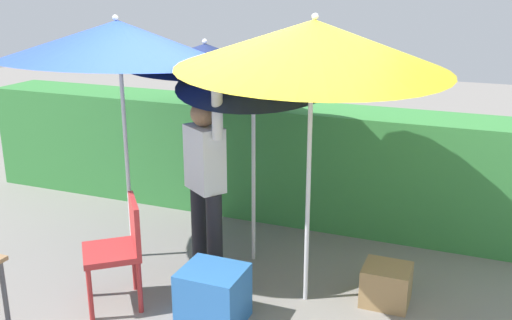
{
  "coord_description": "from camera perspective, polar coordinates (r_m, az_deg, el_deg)",
  "views": [
    {
      "loc": [
        1.75,
        -4.06,
        2.56
      ],
      "look_at": [
        0.0,
        0.3,
        1.1
      ],
      "focal_mm": 41.08,
      "sensor_mm": 36.0,
      "label": 1
    }
  ],
  "objects": [
    {
      "name": "person_vendor",
      "position": [
        5.04,
        -4.97,
        -1.64
      ],
      "size": [
        0.5,
        0.39,
        1.88
      ],
      "color": "black",
      "rests_on": "ground_plane"
    },
    {
      "name": "chair_plastic",
      "position": [
        4.86,
        -13.11,
        -8.15
      ],
      "size": [
        0.62,
        0.62,
        0.89
      ],
      "color": "#B72D2D",
      "rests_on": "ground_plane"
    },
    {
      "name": "umbrella_yellow",
      "position": [
        5.29,
        -13.31,
        11.2
      ],
      "size": [
        2.02,
        2.03,
        2.29
      ],
      "color": "silver",
      "rests_on": "ground_plane"
    },
    {
      "name": "cooler_box",
      "position": [
        4.64,
        -4.19,
        -13.05
      ],
      "size": [
        0.48,
        0.43,
        0.45
      ],
      "primitive_type": "cube",
      "color": "#2D6BB7",
      "rests_on": "ground_plane"
    },
    {
      "name": "umbrella_rainbow",
      "position": [
        4.38,
        5.61,
        11.1
      ],
      "size": [
        2.07,
        2.07,
        2.34
      ],
      "color": "silver",
      "rests_on": "ground_plane"
    },
    {
      "name": "crate_cardboard",
      "position": [
        5.02,
        12.57,
        -11.77
      ],
      "size": [
        0.38,
        0.35,
        0.32
      ],
      "primitive_type": "cube",
      "color": "#9E7A4C",
      "rests_on": "ground_plane"
    },
    {
      "name": "umbrella_orange",
      "position": [
        5.12,
        -0.01,
        8.81
      ],
      "size": [
        1.44,
        1.45,
        2.08
      ],
      "color": "silver",
      "rests_on": "ground_plane"
    },
    {
      "name": "hedge_row",
      "position": [
        6.42,
        5.0,
        -0.36
      ],
      "size": [
        8.0,
        0.7,
        1.25
      ],
      "primitive_type": "cube",
      "color": "#38843D",
      "rests_on": "ground_plane"
    },
    {
      "name": "umbrella_navy",
      "position": [
        5.76,
        -4.96,
        9.91
      ],
      "size": [
        1.5,
        1.5,
        2.01
      ],
      "color": "silver",
      "rests_on": "ground_plane"
    },
    {
      "name": "ground_plane",
      "position": [
        5.11,
        -1.28,
        -12.81
      ],
      "size": [
        24.0,
        24.0,
        0.0
      ],
      "primitive_type": "plane",
      "color": "gray"
    }
  ]
}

